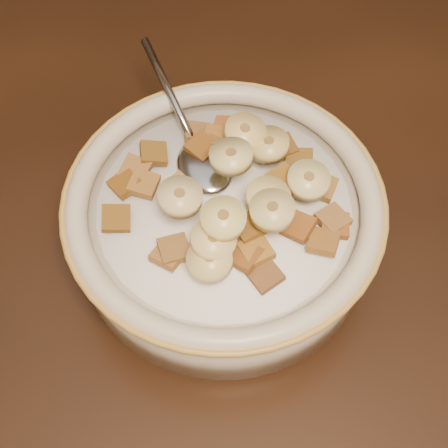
{
  "coord_description": "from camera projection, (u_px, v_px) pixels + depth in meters",
  "views": [
    {
      "loc": [
        -0.04,
        -0.23,
        1.19
      ],
      "look_at": [
        -0.05,
        0.02,
        0.78
      ],
      "focal_mm": 50.0,
      "sensor_mm": 36.0,
      "label": 1
    }
  ],
  "objects": [
    {
      "name": "table",
      "position": [
        286.0,
        282.0,
        0.51
      ],
      "size": [
        1.42,
        0.93,
        0.04
      ],
      "primitive_type": "cube",
      "rotation": [
        0.0,
        0.0,
        0.02
      ],
      "color": "black",
      "rests_on": "floor"
    },
    {
      "name": "cereal_bowl",
      "position": [
        224.0,
        226.0,
        0.48
      ],
      "size": [
        0.23,
        0.23,
        0.05
      ],
      "primitive_type": "cylinder",
      "color": "#BBB197",
      "rests_on": "table"
    },
    {
      "name": "milk",
      "position": [
        224.0,
        207.0,
        0.46
      ],
      "size": [
        0.19,
        0.19,
        0.0
      ],
      "primitive_type": "cylinder",
      "color": "white",
      "rests_on": "cereal_bowl"
    },
    {
      "name": "spoon",
      "position": [
        205.0,
        167.0,
        0.47
      ],
      "size": [
        0.06,
        0.07,
        0.01
      ],
      "primitive_type": "ellipsoid",
      "rotation": [
        0.0,
        0.0,
        3.61
      ],
      "color": "gray",
      "rests_on": "cereal_bowl"
    },
    {
      "name": "cereal_square_0",
      "position": [
        116.0,
        218.0,
        0.44
      ],
      "size": [
        0.02,
        0.02,
        0.01
      ],
      "primitive_type": "cube",
      "rotation": [
        0.17,
        0.13,
        0.14
      ],
      "color": "brown",
      "rests_on": "milk"
    },
    {
      "name": "cereal_square_1",
      "position": [
        272.0,
        193.0,
        0.44
      ],
      "size": [
        0.03,
        0.03,
        0.01
      ],
      "primitive_type": "cube",
      "rotation": [
        -0.02,
        0.17,
        2.2
      ],
      "color": "brown",
      "rests_on": "milk"
    },
    {
      "name": "cereal_square_2",
      "position": [
        256.0,
        251.0,
        0.42
      ],
      "size": [
        0.03,
        0.03,
        0.01
      ],
      "primitive_type": "cube",
      "rotation": [
        0.01,
        0.04,
        2.12
      ],
      "color": "#9D6A26",
      "rests_on": "milk"
    },
    {
      "name": "cereal_square_3",
      "position": [
        154.0,
        153.0,
        0.47
      ],
      "size": [
        0.02,
        0.02,
        0.01
      ],
      "primitive_type": "cube",
      "rotation": [
        0.24,
        -0.01,
        1.75
      ],
      "color": "brown",
      "rests_on": "milk"
    },
    {
      "name": "cereal_square_4",
      "position": [
        250.0,
        227.0,
        0.43
      ],
      "size": [
        0.03,
        0.03,
        0.01
      ],
      "primitive_type": "cube",
      "rotation": [
        -0.14,
        -0.11,
        0.58
      ],
      "color": "brown",
      "rests_on": "milk"
    },
    {
      "name": "cereal_square_5",
      "position": [
        179.0,
        189.0,
        0.44
      ],
      "size": [
        0.03,
        0.03,
        0.01
      ],
      "primitive_type": "cube",
      "rotation": [
        -0.11,
        -0.14,
        2.43
      ],
      "color": "olive",
      "rests_on": "milk"
    },
    {
      "name": "cereal_square_6",
      "position": [
        174.0,
        249.0,
        0.43
      ],
      "size": [
        0.03,
        0.03,
        0.01
      ],
      "primitive_type": "cube",
      "rotation": [
        0.04,
        -0.0,
        1.93
      ],
      "color": "olive",
      "rests_on": "milk"
    },
    {
      "name": "cereal_square_7",
      "position": [
        202.0,
        147.0,
        0.47
      ],
      "size": [
        0.03,
        0.03,
        0.01
      ],
      "primitive_type": "cube",
      "rotation": [
        0.14,
        -0.05,
        0.93
      ],
      "color": "#613810",
      "rests_on": "milk"
    },
    {
      "name": "cereal_square_8",
      "position": [
        227.0,
        126.0,
        0.49
      ],
      "size": [
        0.02,
        0.02,
        0.01
      ],
      "primitive_type": "cube",
      "rotation": [
        0.17,
        0.13,
        3.03
      ],
      "color": "#9D5A2A",
      "rests_on": "milk"
    },
    {
      "name": "cereal_square_9",
      "position": [
        169.0,
        254.0,
        0.43
      ],
      "size": [
        0.03,
        0.03,
        0.01
      ],
      "primitive_type": "cube",
      "rotation": [
        0.15,
        0.07,
        2.67
      ],
      "color": "olive",
      "rests_on": "milk"
    },
    {
      "name": "cereal_square_10",
      "position": [
        198.0,
        133.0,
        0.49
      ],
      "size": [
        0.02,
        0.02,
        0.01
      ],
      "primitive_type": "cube",
      "rotation": [
        0.19,
        0.15,
        1.67
      ],
      "color": "brown",
      "rests_on": "milk"
    },
    {
      "name": "cereal_square_11",
      "position": [
        283.0,
        179.0,
        0.45
      ],
      "size": [
        0.03,
        0.03,
        0.01
      ],
      "primitive_type": "cube",
      "rotation": [
        -0.04,
        0.02,
        2.29
      ],
      "color": "brown",
      "rests_on": "milk"
    },
    {
      "name": "cereal_square_12",
      "position": [
        298.0,
        226.0,
        0.44
      ],
      "size": [
        0.03,
        0.03,
        0.01
      ],
      "primitive_type": "cube",
      "rotation": [
        -0.17,
        -0.14,
        1.07
      ],
      "color": "brown",
      "rests_on": "milk"
    },
    {
      "name": "cereal_square_13",
      "position": [
        144.0,
        184.0,
        0.46
      ],
      "size": [
        0.02,
        0.02,
        0.01
      ],
      "primitive_type": "cube",
      "rotation": [
        -0.01,
        -0.07,
        2.91
      ],
      "color": "olive",
      "rests_on": "milk"
    },
    {
      "name": "cereal_square_14",
      "position": [
        135.0,
        170.0,
        0.47
      ],
      "size": [
        0.03,
        0.03,
        0.01
      ],
      "primitive_type": "cube",
      "rotation": [
        -0.23,
        -0.09,
        2.77
      ],
      "color": "brown",
      "rests_on": "milk"
    },
    {
      "name": "cereal_square_15",
      "position": [
        299.0,
        160.0,
        0.47
      ],
      "size": [
        0.02,
        0.02,
        0.01
      ],
      "primitive_type": "cube",
      "rotation": [
        -0.13,
        0.12,
        1.48
      ],
      "color": "brown",
      "rests_on": "milk"
    },
    {
      "name": "cereal_square_16",
      "position": [
        335.0,
        225.0,
        0.44
      ],
      "size": [
        0.02,
        0.02,
        0.01
      ],
      "primitive_type": "cube",
      "rotation": [
        -0.02,
        -0.09,
        3.11
      ],
      "color": "brown",
      "rests_on": "milk"
    },
    {
      "name": "cereal_square_17",
      "position": [
        282.0,
        147.0,
        0.48
      ],
      "size": [
        0.03,
        0.03,
        0.01
      ],
      "primitive_type": "cube",
      "rotation": [
        0.01,
        -0.01,
        2.0
      ],
      "color": "brown",
      "rests_on": "milk"
    },
    {
      "name": "cereal_square_18",
      "position": [
        265.0,
        275.0,
        0.42
      ],
      "size": [
        0.03,
        0.03,
        0.01
      ],
      "primitive_type": "cube",
      "rotation": [
        -0.02,
        -0.13,
        0.65
      ],
      "color": "brown",
      "rests_on": "milk"
    },
    {
      "name": "cereal_square_19",
      "position": [
        224.0,
        139.0,
        0.48
      ],
      "size": [
        0.03,
        0.03,
        0.01
      ],
      "primitive_type": "cube",
      "rotation": [
        -0.17,
        0.04,
        0.37
      ],
      "color": "brown",
      "rests_on": "milk"
    },
    {
      "name": "cereal_square_20",
      "position": [
        324.0,
        242.0,
        0.43
      ],
      "size": [
        0.03,
        0.03,
        0.01
      ],
      "primitive_type": "cube",
      "rotation": [
        -0.13,
        0.14,
        1.3
      ],
      "color": "brown",
      "rests_on": "milk"
    },
    {
      "name": "cereal_square_21",
      "position": [
        245.0,
        256.0,
        0.42
      ],
      "size": [
        0.03,
        0.03,
        0.01
      ],
      "primitive_type": "cube",
      "rotation": [
        0.01,
        0.18,
        2.59
      ],
      "color": "brown",
      "rests_on": "milk"
    },
    {
      "name": "cereal_square_22",
      "position": [
        229.0,
        144.0,
        0.47
      ],
      "size": [
        0.03,
        0.03,
        0.01
      ],
      "primitive_type": "cube",
      "rotation": [
        0.18,
        0.12,
        2.57
      ],
      "color": "#945623",
      "rests_on": "milk"
    },
    {
      "name": "cereal_square_23",
      "position": [
        333.0,
        219.0,
        0.44
      ],
      "size": [
        0.03,
        0.03,
        0.01
      ],
      "primitive_type": "cube",
      "rotation": [
        0.09,
        -0.02,
        2.27
      ],
      "color": "brown",
      "rests_on": "milk"
    },
    {
      "name": "cereal_square_24",
      "position": [
        125.0,
        183.0,
        0.46
      ],
      "size": [
        0.03,
        0.03,
        0.01
      ],
      "primitive_type": "cube",
      "rotation": [
        -0.15,
        0.15,
        2.32
      ],
      "color": "brown",
      "rests_on": "milk"
    },
    {
      "name": "cereal_square_25",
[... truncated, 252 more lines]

